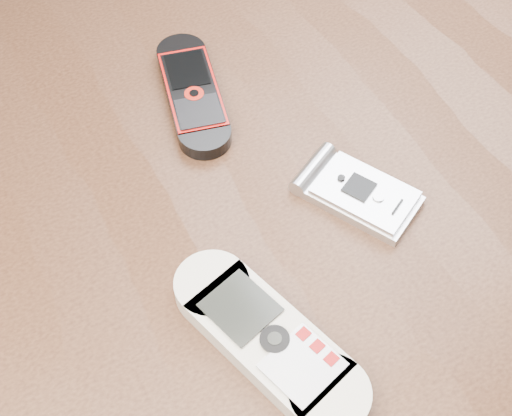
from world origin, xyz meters
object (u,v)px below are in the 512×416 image
object	(u,v)px
table	(251,284)
nokia_black_red	(193,93)
nokia_white	(268,339)
motorola_razr	(361,194)

from	to	relation	value
table	nokia_black_red	xyz separation A→B (m)	(0.02, 0.14, 0.11)
nokia_white	motorola_razr	bearing A→B (deg)	14.80
nokia_black_red	motorola_razr	size ratio (longest dim) A/B	1.49
nokia_white	nokia_black_red	world-z (taller)	nokia_white
nokia_white	motorola_razr	size ratio (longest dim) A/B	1.69
nokia_white	nokia_black_red	xyz separation A→B (m)	(0.06, 0.24, -0.00)
table	nokia_black_red	bearing A→B (deg)	83.40
nokia_white	nokia_black_red	distance (m)	0.25
table	nokia_white	xyz separation A→B (m)	(-0.04, -0.10, 0.12)
nokia_black_red	motorola_razr	xyz separation A→B (m)	(0.07, -0.17, 0.00)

